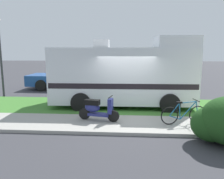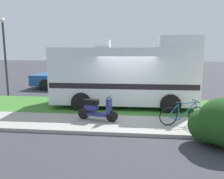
# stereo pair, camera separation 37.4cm
# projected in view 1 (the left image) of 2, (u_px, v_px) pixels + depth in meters

# --- Properties ---
(ground_plane) EXTENTS (80.00, 80.00, 0.00)m
(ground_plane) POSITION_uv_depth(u_px,v_px,m) (126.00, 117.00, 9.88)
(ground_plane) COLOR #38383D
(sidewalk) EXTENTS (24.00, 2.00, 0.12)m
(sidewalk) POSITION_uv_depth(u_px,v_px,m) (126.00, 125.00, 8.69)
(sidewalk) COLOR #9E9B93
(sidewalk) RESTS_ON ground
(grass_strip) EXTENTS (24.00, 3.40, 0.08)m
(grass_strip) POSITION_uv_depth(u_px,v_px,m) (126.00, 107.00, 11.35)
(grass_strip) COLOR #3D752D
(grass_strip) RESTS_ON ground
(motorhome_rv) EXTENTS (6.74, 2.60, 3.37)m
(motorhome_rv) POSITION_uv_depth(u_px,v_px,m) (125.00, 74.00, 11.26)
(motorhome_rv) COLOR silver
(motorhome_rv) RESTS_ON ground
(scooter) EXTENTS (1.59, 0.60, 0.97)m
(scooter) POSITION_uv_depth(u_px,v_px,m) (97.00, 109.00, 8.91)
(scooter) COLOR black
(scooter) RESTS_ON ground
(bicycle) EXTENTS (1.70, 0.57, 0.88)m
(bicycle) POSITION_uv_depth(u_px,v_px,m) (184.00, 114.00, 8.51)
(bicycle) COLOR black
(bicycle) RESTS_ON ground
(pickup_truck_near) EXTENTS (5.52, 2.29, 1.78)m
(pickup_truck_near) POSITION_uv_depth(u_px,v_px,m) (77.00, 76.00, 16.12)
(pickup_truck_near) COLOR #1E478C
(pickup_truck_near) RESTS_ON ground
(street_lamp_post) EXTENTS (0.28, 0.28, 4.52)m
(street_lamp_post) POSITION_uv_depth(u_px,v_px,m) (0.00, 50.00, 13.44)
(street_lamp_post) COLOR #333338
(street_lamp_post) RESTS_ON ground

